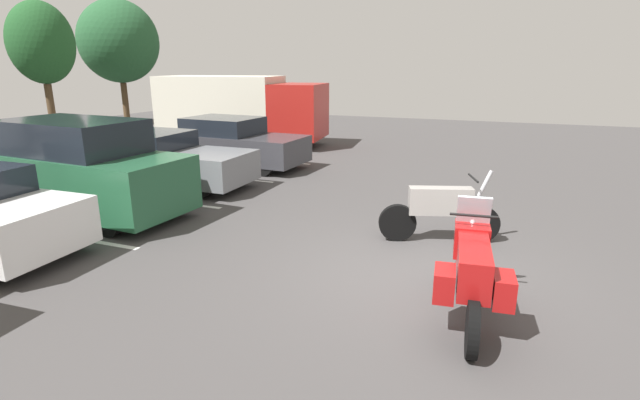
# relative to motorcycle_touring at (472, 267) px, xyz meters

# --- Properties ---
(ground) EXTENTS (44.00, 44.00, 0.10)m
(ground) POSITION_rel_motorcycle_touring_xyz_m (0.90, 0.81, -0.71)
(ground) COLOR #423F3F
(motorcycle_touring) EXTENTS (2.27, 0.93, 1.41)m
(motorcycle_touring) POSITION_rel_motorcycle_touring_xyz_m (0.00, 0.00, 0.00)
(motorcycle_touring) COLOR black
(motorcycle_touring) RESTS_ON ground
(motorcycle_second) EXTENTS (0.87, 2.08, 1.33)m
(motorcycle_second) POSITION_rel_motorcycle_touring_xyz_m (2.55, 0.72, -0.07)
(motorcycle_second) COLOR black
(motorcycle_second) RESTS_ON ground
(parking_stripes) EXTENTS (15.76, 4.88, 0.01)m
(parking_stripes) POSITION_rel_motorcycle_touring_xyz_m (0.25, 7.98, -0.65)
(parking_stripes) COLOR silver
(parking_stripes) RESTS_ON ground
(car_green) EXTENTS (2.18, 4.86, 2.00)m
(car_green) POSITION_rel_motorcycle_touring_xyz_m (1.50, 8.07, 0.31)
(car_green) COLOR #235638
(car_green) RESTS_ON ground
(car_grey) EXTENTS (1.83, 4.80, 1.41)m
(car_grey) POSITION_rel_motorcycle_touring_xyz_m (4.13, 8.15, 0.03)
(car_grey) COLOR slate
(car_grey) RESTS_ON ground
(car_charcoal) EXTENTS (2.10, 4.78, 1.51)m
(car_charcoal) POSITION_rel_motorcycle_touring_xyz_m (6.95, 7.77, 0.08)
(car_charcoal) COLOR #38383D
(car_charcoal) RESTS_ON ground
(box_truck) EXTENTS (3.18, 6.71, 2.67)m
(box_truck) POSITION_rel_motorcycle_touring_xyz_m (10.76, 9.61, 0.79)
(box_truck) COLOR #A51E19
(box_truck) RESTS_ON ground
(tree_far_right) EXTENTS (4.03, 4.03, 6.35)m
(tree_far_right) POSITION_rel_motorcycle_touring_xyz_m (14.52, 18.95, 3.59)
(tree_far_right) COLOR #4C3823
(tree_far_right) RESTS_ON ground
(tree_right) EXTENTS (2.54, 2.54, 5.58)m
(tree_right) POSITION_rel_motorcycle_touring_xyz_m (8.93, 17.69, 3.26)
(tree_right) COLOR #4C3823
(tree_right) RESTS_ON ground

